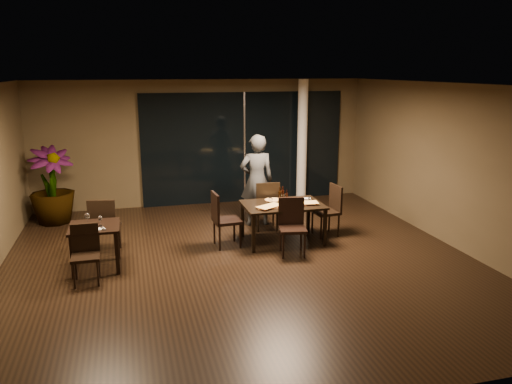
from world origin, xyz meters
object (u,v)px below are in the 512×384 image
at_px(chair_main_near, 292,223).
at_px(potted_plant, 52,186).
at_px(side_table, 95,233).
at_px(bottle_a, 280,195).
at_px(chair_main_left, 222,217).
at_px(chair_side_far, 104,223).
at_px(diner, 257,180).
at_px(bottle_b, 287,197).
at_px(chair_main_far, 267,203).
at_px(chair_main_right, 330,207).
at_px(chair_side_near, 85,250).
at_px(bottle_c, 283,194).
at_px(main_table, 283,208).

xyz_separation_m(chair_main_near, potted_plant, (-4.37, 3.02, 0.26)).
relative_size(side_table, bottle_a, 2.57).
xyz_separation_m(chair_main_left, chair_side_far, (-2.10, 0.17, -0.01)).
bearing_deg(side_table, bottle_a, 9.90).
distance_m(chair_main_near, diner, 1.84).
xyz_separation_m(bottle_a, bottle_b, (0.11, -0.09, -0.02)).
relative_size(side_table, chair_main_far, 0.77).
bearing_deg(bottle_a, bottle_b, -41.10).
relative_size(side_table, diner, 0.41).
bearing_deg(potted_plant, bottle_b, -28.20).
height_order(chair_main_far, bottle_b, chair_main_far).
height_order(chair_main_left, chair_main_right, chair_main_left).
bearing_deg(chair_main_left, chair_side_near, 108.77).
xyz_separation_m(potted_plant, bottle_a, (4.37, -2.31, 0.08)).
bearing_deg(diner, chair_main_left, 54.17).
bearing_deg(chair_main_right, bottle_a, -92.18).
height_order(chair_main_left, bottle_c, bottle_c).
height_order(chair_main_right, bottle_b, bottle_b).
relative_size(chair_main_right, bottle_a, 3.26).
xyz_separation_m(side_table, chair_main_near, (3.37, -0.13, -0.06)).
xyz_separation_m(potted_plant, bottle_b, (4.47, -2.40, 0.06)).
height_order(potted_plant, bottle_a, potted_plant).
distance_m(chair_main_right, diner, 1.65).
height_order(chair_main_near, chair_side_far, chair_side_far).
relative_size(chair_side_far, potted_plant, 0.62).
bearing_deg(chair_main_left, bottle_c, -89.29).
bearing_deg(chair_main_left, potted_plant, 49.28).
relative_size(chair_main_left, diner, 0.54).
xyz_separation_m(main_table, chair_main_left, (-1.17, 0.01, -0.09)).
relative_size(chair_main_right, chair_side_far, 0.98).
xyz_separation_m(chair_main_near, bottle_a, (-0.01, 0.71, 0.34)).
xyz_separation_m(main_table, bottle_b, (0.07, -0.00, 0.21)).
xyz_separation_m(chair_side_near, diner, (3.32, 2.15, 0.46)).
bearing_deg(bottle_b, chair_side_far, 176.86).
bearing_deg(diner, chair_main_right, 145.01).
bearing_deg(main_table, diner, 100.14).
height_order(side_table, diner, diner).
bearing_deg(bottle_b, main_table, 176.73).
bearing_deg(chair_main_far, chair_main_right, 158.65).
xyz_separation_m(chair_side_near, bottle_b, (3.60, 0.98, 0.37)).
bearing_deg(bottle_c, main_table, -105.29).
relative_size(chair_main_right, bottle_b, 3.82).
bearing_deg(chair_side_far, main_table, -171.43).
distance_m(chair_main_right, potted_plant, 5.88).
xyz_separation_m(chair_main_left, bottle_a, (1.14, 0.08, 0.32)).
height_order(chair_main_near, chair_main_right, chair_main_right).
distance_m(chair_main_right, bottle_c, 1.06).
xyz_separation_m(bottle_b, bottle_c, (-0.04, 0.12, 0.02)).
bearing_deg(chair_main_far, chair_side_far, 14.84).
relative_size(chair_main_near, potted_plant, 0.61).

